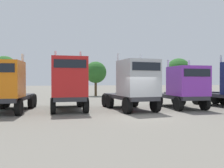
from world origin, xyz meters
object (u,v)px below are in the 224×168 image
semi_truck_red (69,84)px  semi_truck_silver (135,84)px  semi_truck_purple (184,86)px  semi_truck_orange (6,86)px

semi_truck_red → semi_truck_silver: semi_truck_red is taller
semi_truck_red → semi_truck_purple: 9.01m
semi_truck_red → semi_truck_silver: (4.76, -0.87, -0.07)m
semi_truck_silver → semi_truck_purple: semi_truck_silver is taller
semi_truck_red → semi_truck_silver: size_ratio=1.04×
semi_truck_silver → semi_truck_purple: size_ratio=1.05×
semi_truck_orange → semi_truck_silver: semi_truck_silver is taller
semi_truck_orange → semi_truck_purple: size_ratio=1.10×
semi_truck_silver → semi_truck_purple: 4.25m
semi_truck_silver → semi_truck_purple: (4.23, 0.43, -0.19)m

